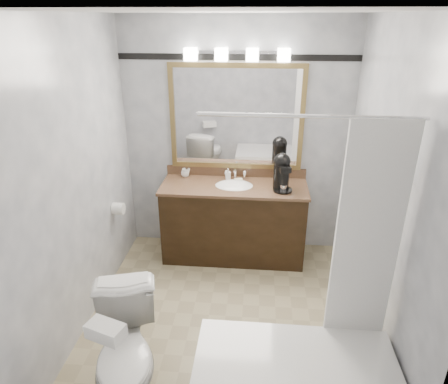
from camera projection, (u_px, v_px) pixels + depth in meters
The scene contains 14 objects.
room at pixel (226, 189), 3.08m from camera, with size 2.42×2.62×2.52m.
vanity at pixel (234, 220), 4.34m from camera, with size 1.53×0.58×0.97m.
mirror at pixel (236, 118), 4.15m from camera, with size 1.40×0.04×1.10m.
vanity_light_bar at pixel (237, 54), 3.84m from camera, with size 1.02×0.14×0.12m.
accent_stripe at pixel (237, 57), 3.92m from camera, with size 2.40×0.01×0.06m, color black.
bathtub at pixel (298, 382), 2.61m from camera, with size 1.30×0.75×1.96m.
tp_roll at pixel (118, 209), 4.00m from camera, with size 0.12×0.12×0.11m, color white.
toilet at pixel (127, 354), 2.69m from camera, with size 0.43×0.76×0.77m, color white.
tissue_box at pixel (106, 331), 2.29m from camera, with size 0.22×0.12×0.09m, color white.
coffee_maker at pixel (282, 171), 4.00m from camera, with size 0.20×0.24×0.38m.
cup_left at pixel (185, 174), 4.38m from camera, with size 0.09×0.09×0.07m, color white.
cup_right at pixel (186, 172), 4.40m from camera, with size 0.09×0.09×0.08m, color white.
soap_bottle_a at pixel (228, 174), 4.31m from camera, with size 0.05×0.05×0.12m, color white.
soap_bar at pixel (238, 180), 4.27m from camera, with size 0.08×0.05×0.03m, color beige.
Camera 1 is at (0.24, -2.82, 2.47)m, focal length 32.00 mm.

